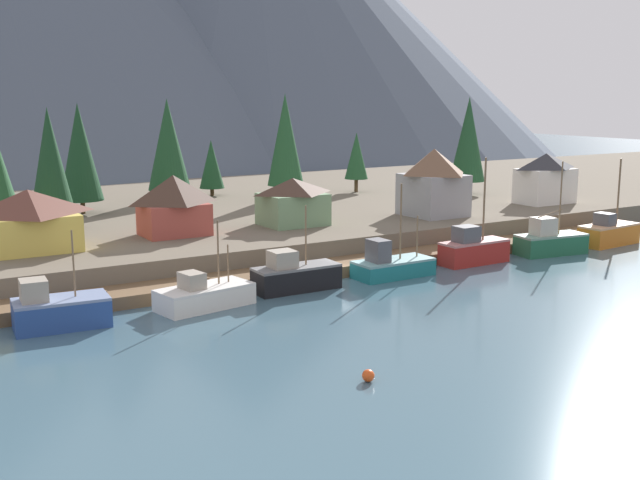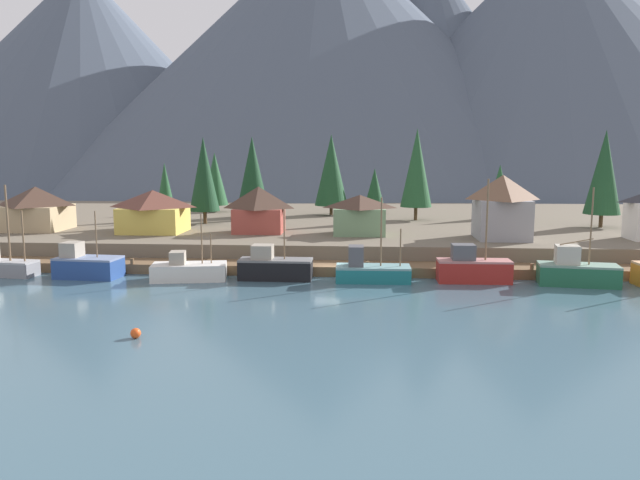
% 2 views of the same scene
% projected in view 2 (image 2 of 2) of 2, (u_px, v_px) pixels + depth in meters
% --- Properties ---
extents(ground_plane, '(400.00, 400.00, 1.00)m').
position_uv_depth(ground_plane, '(336.00, 250.00, 80.59)').
color(ground_plane, '#3D5B6B').
extents(dock, '(80.00, 4.00, 1.60)m').
position_uv_depth(dock, '(328.00, 268.00, 62.67)').
color(dock, brown).
rests_on(dock, ground_plane).
extents(shoreline_bank, '(400.00, 56.00, 2.50)m').
position_uv_depth(shoreline_bank, '(340.00, 226.00, 92.19)').
color(shoreline_bank, '#665B4C').
rests_on(shoreline_bank, ground_plane).
extents(mountain_west_peak, '(142.26, 142.26, 75.09)m').
position_uv_depth(mountain_west_peak, '(86.00, 79.00, 212.03)').
color(mountain_west_peak, '#475160').
rests_on(mountain_west_peak, ground_plane).
extents(mountain_central_peak, '(177.25, 177.25, 84.48)m').
position_uv_depth(mountain_central_peak, '(324.00, 59.00, 196.87)').
color(mountain_central_peak, '#475160').
rests_on(mountain_central_peak, ground_plane).
extents(mountain_east_peak, '(108.77, 108.77, 76.31)m').
position_uv_depth(mountain_east_peak, '(427.00, 73.00, 202.19)').
color(mountain_east_peak, '#475160').
rests_on(mountain_east_peak, ground_plane).
extents(mountain_far_ridge, '(163.38, 163.38, 78.61)m').
position_uv_depth(mountain_far_ridge, '(550.00, 64.00, 189.24)').
color(mountain_far_ridge, '#475160').
rests_on(mountain_far_ridge, ground_plane).
extents(fishing_boat_grey, '(7.33, 3.17, 9.16)m').
position_uv_depth(fishing_boat_grey, '(0.00, 265.00, 61.34)').
color(fishing_boat_grey, gray).
rests_on(fishing_boat_grey, ground_plane).
extents(fishing_boat_blue, '(6.44, 3.63, 6.64)m').
position_uv_depth(fishing_boat_blue, '(87.00, 265.00, 60.39)').
color(fishing_boat_blue, navy).
rests_on(fishing_boat_blue, ground_plane).
extents(fishing_boat_white, '(7.54, 4.35, 6.44)m').
position_uv_depth(fishing_boat_white, '(188.00, 271.00, 59.27)').
color(fishing_boat_white, silver).
rests_on(fishing_boat_white, ground_plane).
extents(fishing_boat_black, '(7.12, 2.63, 6.88)m').
position_uv_depth(fishing_boat_black, '(274.00, 267.00, 59.55)').
color(fishing_boat_black, black).
rests_on(fishing_boat_black, ground_plane).
extents(fishing_boat_teal, '(7.14, 3.11, 8.10)m').
position_uv_depth(fishing_boat_teal, '(371.00, 271.00, 58.64)').
color(fishing_boat_teal, '#196B70').
rests_on(fishing_boat_teal, ground_plane).
extents(fishing_boat_red, '(6.92, 2.47, 9.87)m').
position_uv_depth(fishing_boat_red, '(472.00, 268.00, 58.23)').
color(fishing_boat_red, maroon).
rests_on(fishing_boat_red, ground_plane).
extents(fishing_boat_green, '(7.43, 3.79, 9.16)m').
position_uv_depth(fishing_boat_green, '(576.00, 272.00, 56.90)').
color(fishing_boat_green, '#1E5B3D').
rests_on(fishing_boat_green, ground_plane).
extents(house_yellow, '(7.87, 6.68, 5.22)m').
position_uv_depth(house_yellow, '(153.00, 211.00, 75.20)').
color(house_yellow, gold).
rests_on(house_yellow, shoreline_bank).
extents(house_grey, '(5.99, 6.46, 7.30)m').
position_uv_depth(house_grey, '(502.00, 206.00, 69.33)').
color(house_grey, gray).
rests_on(house_grey, shoreline_bank).
extents(house_red, '(6.27, 4.73, 5.68)m').
position_uv_depth(house_red, '(259.00, 209.00, 74.70)').
color(house_red, '#9E4238').
rests_on(house_red, shoreline_bank).
extents(house_tan, '(7.44, 7.09, 5.54)m').
position_uv_depth(house_tan, '(36.00, 208.00, 77.28)').
color(house_tan, tan).
rests_on(house_tan, shoreline_bank).
extents(house_green, '(6.40, 5.34, 4.77)m').
position_uv_depth(house_green, '(360.00, 214.00, 73.17)').
color(house_green, '#6B8E66').
rests_on(house_green, shoreline_bank).
extents(conifer_near_left, '(4.19, 4.19, 9.80)m').
position_uv_depth(conifer_near_left, '(215.00, 179.00, 100.34)').
color(conifer_near_left, '#4C3823').
rests_on(conifer_near_left, shoreline_bank).
extents(conifer_near_right, '(4.69, 4.69, 12.19)m').
position_uv_depth(conifer_near_right, '(252.00, 172.00, 91.94)').
color(conifer_near_right, '#4C3823').
rests_on(conifer_near_right, shoreline_bank).
extents(conifer_mid_left, '(3.16, 3.16, 8.03)m').
position_uv_depth(conifer_mid_left, '(500.00, 186.00, 89.99)').
color(conifer_mid_left, '#4C3823').
rests_on(conifer_mid_left, shoreline_bank).
extents(conifer_mid_right, '(3.24, 3.24, 7.27)m').
position_uv_depth(conifer_mid_right, '(375.00, 188.00, 97.89)').
color(conifer_mid_right, '#4C3823').
rests_on(conifer_mid_right, shoreline_bank).
extents(conifer_back_left, '(4.63, 4.63, 12.76)m').
position_uv_depth(conifer_back_left, '(604.00, 172.00, 79.40)').
color(conifer_back_left, '#4C3823').
rests_on(conifer_back_left, shoreline_bank).
extents(conifer_back_right, '(4.13, 4.13, 11.91)m').
position_uv_depth(conifer_back_right, '(204.00, 174.00, 83.53)').
color(conifer_back_right, '#4C3823').
rests_on(conifer_back_right, shoreline_bank).
extents(conifer_centre, '(4.53, 4.53, 13.21)m').
position_uv_depth(conifer_centre, '(417.00, 168.00, 87.72)').
color(conifer_centre, '#4C3823').
rests_on(conifer_centre, shoreline_bank).
extents(conifer_far_left, '(2.79, 2.79, 8.34)m').
position_uv_depth(conifer_far_left, '(165.00, 187.00, 87.90)').
color(conifer_far_left, '#4C3823').
rests_on(conifer_far_left, shoreline_bank).
extents(conifer_far_right, '(5.19, 5.19, 12.59)m').
position_uv_depth(conifer_far_right, '(331.00, 170.00, 95.17)').
color(conifer_far_right, '#4C3823').
rests_on(conifer_far_right, shoreline_bank).
extents(channel_buoy, '(0.70, 0.70, 0.70)m').
position_uv_depth(channel_buoy, '(136.00, 333.00, 40.76)').
color(channel_buoy, '#E04C19').
rests_on(channel_buoy, ground_plane).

